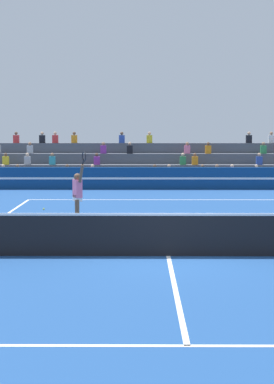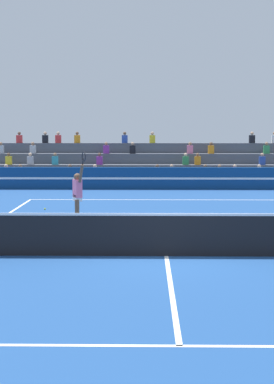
% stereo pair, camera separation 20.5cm
% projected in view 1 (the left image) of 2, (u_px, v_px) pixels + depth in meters
% --- Properties ---
extents(ground_plane, '(120.00, 120.00, 0.00)m').
position_uv_depth(ground_plane, '(168.00, 256.00, 15.70)').
color(ground_plane, navy).
extents(court_lines, '(11.10, 23.90, 0.01)m').
position_uv_depth(court_lines, '(168.00, 256.00, 15.70)').
color(court_lines, white).
rests_on(court_lines, ground).
extents(tennis_net, '(12.00, 0.10, 1.10)m').
position_uv_depth(tennis_net, '(168.00, 234.00, 15.65)').
color(tennis_net, slate).
rests_on(tennis_net, ground).
extents(sponsor_banner_wall, '(18.00, 0.26, 1.10)m').
position_uv_depth(sponsor_banner_wall, '(154.00, 178.00, 32.05)').
color(sponsor_banner_wall, navy).
rests_on(sponsor_banner_wall, ground).
extents(bleacher_stand, '(17.82, 3.80, 2.83)m').
position_uv_depth(bleacher_stand, '(153.00, 168.00, 35.17)').
color(bleacher_stand, '#4C515B').
rests_on(bleacher_stand, ground).
extents(tennis_player, '(0.53, 0.99, 2.46)m').
position_uv_depth(tennis_player, '(78.00, 197.00, 19.89)').
color(tennis_player, brown).
rests_on(tennis_player, ground).
extents(tennis_ball, '(0.07, 0.07, 0.07)m').
position_uv_depth(tennis_ball, '(44.00, 209.00, 24.25)').
color(tennis_ball, '#C6DB33').
rests_on(tennis_ball, ground).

